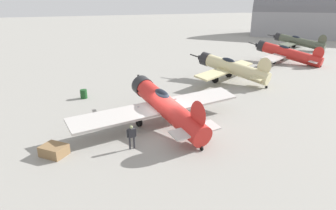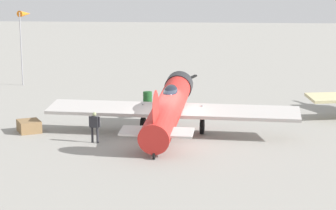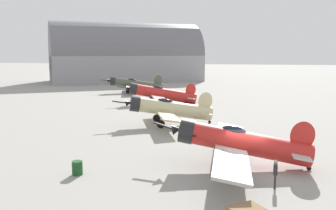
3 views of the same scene
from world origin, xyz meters
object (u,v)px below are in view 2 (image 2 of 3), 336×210
ground_crew_mechanic (95,124)px  windsock_mast (25,17)px  airplane_foreground (170,107)px  equipment_crate (29,126)px  fuel_drum (148,98)px

ground_crew_mechanic → windsock_mast: bearing=38.8°
airplane_foreground → equipment_crate: size_ratio=7.44×
equipment_crate → windsock_mast: size_ratio=0.28×
fuel_drum → airplane_foreground: bearing=-159.3°
ground_crew_mechanic → fuel_drum: bearing=4.9°
fuel_drum → windsock_mast: 15.72m
airplane_foreground → windsock_mast: size_ratio=2.11×
ground_crew_mechanic → equipment_crate: size_ratio=0.87×
ground_crew_mechanic → equipment_crate: bearing=74.6°
equipment_crate → fuel_drum: (9.96, -4.21, 0.10)m
windsock_mast → ground_crew_mechanic: bearing=-145.4°
fuel_drum → equipment_crate: bearing=157.1°
fuel_drum → ground_crew_mechanic: bearing=-179.2°
ground_crew_mechanic → fuel_drum: (11.51, 0.15, -0.53)m
windsock_mast → equipment_crate: bearing=-153.5°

